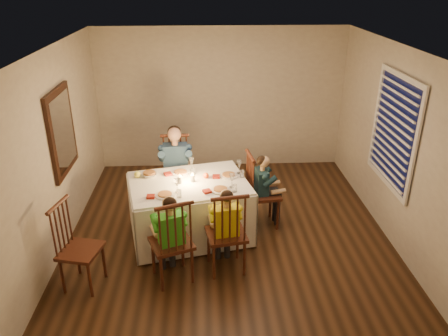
{
  "coord_description": "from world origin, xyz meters",
  "views": [
    {
      "loc": [
        -0.32,
        -5.3,
        3.46
      ],
      "look_at": [
        -0.06,
        0.15,
        0.98
      ],
      "focal_mm": 35.0,
      "sensor_mm": 36.0,
      "label": 1
    }
  ],
  "objects_px": {
    "dining_table": "(189,198)",
    "child_yellow": "(226,268)",
    "chair_near_left": "(173,277)",
    "chair_adult": "(178,205)",
    "adult": "(178,205)",
    "chair_end": "(262,224)",
    "child_green": "(173,277)",
    "serving_bowl": "(149,175)",
    "chair_extra": "(86,284)",
    "child_teal": "(262,224)",
    "chair_near_right": "(226,268)"
  },
  "relations": [
    {
      "from": "chair_extra",
      "to": "child_yellow",
      "type": "xyz_separation_m",
      "value": [
        1.71,
        0.24,
        0.0
      ]
    },
    {
      "from": "chair_near_right",
      "to": "serving_bowl",
      "type": "distance_m",
      "value": 1.67
    },
    {
      "from": "chair_end",
      "to": "chair_extra",
      "type": "xyz_separation_m",
      "value": [
        -2.3,
        -1.27,
        0.0
      ]
    },
    {
      "from": "chair_end",
      "to": "child_green",
      "type": "distance_m",
      "value": 1.73
    },
    {
      "from": "dining_table",
      "to": "chair_adult",
      "type": "xyz_separation_m",
      "value": [
        -0.23,
        0.89,
        -0.6
      ]
    },
    {
      "from": "dining_table",
      "to": "chair_adult",
      "type": "relative_size",
      "value": 1.59
    },
    {
      "from": "chair_adult",
      "to": "dining_table",
      "type": "bearing_deg",
      "value": -78.74
    },
    {
      "from": "adult",
      "to": "child_yellow",
      "type": "relative_size",
      "value": 1.18
    },
    {
      "from": "dining_table",
      "to": "chair_near_left",
      "type": "relative_size",
      "value": 1.59
    },
    {
      "from": "adult",
      "to": "child_yellow",
      "type": "distance_m",
      "value": 1.82
    },
    {
      "from": "chair_end",
      "to": "child_yellow",
      "type": "distance_m",
      "value": 1.19
    },
    {
      "from": "adult",
      "to": "child_teal",
      "type": "height_order",
      "value": "adult"
    },
    {
      "from": "chair_adult",
      "to": "serving_bowl",
      "type": "height_order",
      "value": "serving_bowl"
    },
    {
      "from": "child_teal",
      "to": "dining_table",
      "type": "bearing_deg",
      "value": 95.08
    },
    {
      "from": "chair_adult",
      "to": "chair_extra",
      "type": "bearing_deg",
      "value": -120.86
    },
    {
      "from": "chair_near_left",
      "to": "chair_end",
      "type": "xyz_separation_m",
      "value": [
        1.25,
        1.2,
        0.0
      ]
    },
    {
      "from": "dining_table",
      "to": "serving_bowl",
      "type": "relative_size",
      "value": 8.65
    },
    {
      "from": "chair_near_left",
      "to": "child_yellow",
      "type": "bearing_deg",
      "value": 172.67
    },
    {
      "from": "child_yellow",
      "to": "serving_bowl",
      "type": "distance_m",
      "value": 1.67
    },
    {
      "from": "chair_extra",
      "to": "child_teal",
      "type": "bearing_deg",
      "value": -47.3
    },
    {
      "from": "adult",
      "to": "child_green",
      "type": "distance_m",
      "value": 1.84
    },
    {
      "from": "chair_near_left",
      "to": "chair_adult",
      "type": "bearing_deg",
      "value": -109.91
    },
    {
      "from": "chair_adult",
      "to": "adult",
      "type": "bearing_deg",
      "value": 0.0
    },
    {
      "from": "chair_extra",
      "to": "adult",
      "type": "relative_size",
      "value": 0.83
    },
    {
      "from": "adult",
      "to": "child_teal",
      "type": "relative_size",
      "value": 1.21
    },
    {
      "from": "chair_near_left",
      "to": "dining_table",
      "type": "bearing_deg",
      "value": -122.25
    },
    {
      "from": "serving_bowl",
      "to": "chair_near_left",
      "type": "bearing_deg",
      "value": -72.85
    },
    {
      "from": "child_green",
      "to": "adult",
      "type": "bearing_deg",
      "value": -109.91
    },
    {
      "from": "child_yellow",
      "to": "child_teal",
      "type": "bearing_deg",
      "value": -128.89
    },
    {
      "from": "chair_near_right",
      "to": "adult",
      "type": "height_order",
      "value": "adult"
    },
    {
      "from": "chair_near_left",
      "to": "child_teal",
      "type": "bearing_deg",
      "value": -157.2
    },
    {
      "from": "dining_table",
      "to": "adult",
      "type": "height_order",
      "value": "dining_table"
    },
    {
      "from": "child_yellow",
      "to": "child_teal",
      "type": "relative_size",
      "value": 1.02
    },
    {
      "from": "chair_adult",
      "to": "chair_near_right",
      "type": "bearing_deg",
      "value": -70.58
    },
    {
      "from": "chair_near_left",
      "to": "serving_bowl",
      "type": "height_order",
      "value": "serving_bowl"
    },
    {
      "from": "chair_end",
      "to": "child_teal",
      "type": "relative_size",
      "value": 1.04
    },
    {
      "from": "adult",
      "to": "chair_near_right",
      "type": "bearing_deg",
      "value": -70.58
    },
    {
      "from": "chair_near_left",
      "to": "chair_near_right",
      "type": "xyz_separation_m",
      "value": [
        0.66,
        0.16,
        0.0
      ]
    },
    {
      "from": "chair_extra",
      "to": "child_green",
      "type": "xyz_separation_m",
      "value": [
        1.05,
        0.08,
        0.0
      ]
    },
    {
      "from": "child_yellow",
      "to": "chair_adult",
      "type": "bearing_deg",
      "value": -76.84
    },
    {
      "from": "chair_adult",
      "to": "chair_extra",
      "type": "height_order",
      "value": "chair_adult"
    },
    {
      "from": "dining_table",
      "to": "child_yellow",
      "type": "bearing_deg",
      "value": -72.07
    },
    {
      "from": "chair_near_left",
      "to": "chair_end",
      "type": "distance_m",
      "value": 1.73
    },
    {
      "from": "chair_adult",
      "to": "chair_end",
      "type": "height_order",
      "value": "same"
    },
    {
      "from": "child_green",
      "to": "serving_bowl",
      "type": "relative_size",
      "value": 5.41
    },
    {
      "from": "chair_near_left",
      "to": "serving_bowl",
      "type": "xyz_separation_m",
      "value": [
        -0.36,
        1.17,
        0.86
      ]
    },
    {
      "from": "child_green",
      "to": "child_yellow",
      "type": "relative_size",
      "value": 1.01
    },
    {
      "from": "chair_near_left",
      "to": "child_teal",
      "type": "height_order",
      "value": "chair_near_left"
    },
    {
      "from": "chair_near_left",
      "to": "child_green",
      "type": "bearing_deg",
      "value": 180.0
    },
    {
      "from": "chair_extra",
      "to": "child_yellow",
      "type": "relative_size",
      "value": 0.98
    }
  ]
}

